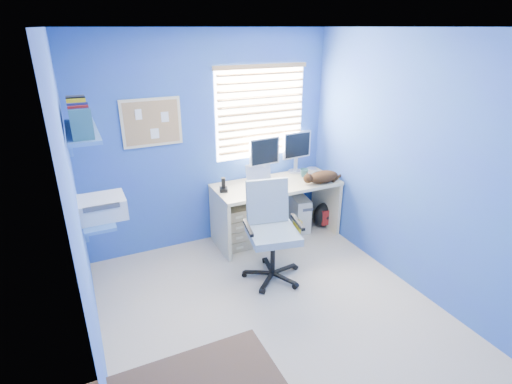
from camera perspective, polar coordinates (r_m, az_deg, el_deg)
name	(u,v)px	position (r m, az deg, el deg)	size (l,w,h in m)	color
floor	(271,310)	(3.97, 2.13, -16.48)	(3.00, 3.20, 0.00)	#B6AA94
ceiling	(276,27)	(3.09, 2.84, 22.49)	(3.00, 3.20, 0.00)	white
wall_back	(210,142)	(4.73, -6.61, 7.07)	(3.00, 0.01, 2.50)	blue
wall_front	(421,298)	(2.22, 22.46, -13.77)	(3.00, 0.01, 2.50)	blue
wall_left	(79,224)	(3.00, -23.94, -4.17)	(0.01, 3.20, 2.50)	blue
wall_right	(408,164)	(4.20, 20.92, 3.71)	(0.01, 3.20, 2.50)	blue
desk	(276,211)	(5.01, 2.87, -2.68)	(1.54, 0.65, 0.74)	beige
laptop	(263,176)	(4.77, 1.00, 2.31)	(0.33, 0.26, 0.22)	silver
monitor_left	(264,159)	(4.87, 1.12, 4.73)	(0.40, 0.12, 0.54)	silver
monitor_right	(296,152)	(5.17, 5.74, 5.68)	(0.40, 0.12, 0.54)	silver
phone	(223,184)	(4.60, -4.68, 1.10)	(0.09, 0.11, 0.17)	black
mug	(304,173)	(5.09, 6.89, 2.73)	(0.10, 0.09, 0.10)	#2E5F60
cd_spindle	(312,171)	(5.23, 7.96, 3.04)	(0.13, 0.13, 0.07)	silver
cat	(323,177)	(4.92, 9.59, 2.15)	(0.40, 0.21, 0.14)	black
tower_pc	(299,212)	(5.33, 6.10, -2.89)	(0.19, 0.44, 0.45)	beige
drawer_boxes	(235,228)	(4.81, -3.01, -5.10)	(0.35, 0.28, 0.54)	tan
yellow_book	(297,228)	(5.15, 5.86, -5.10)	(0.03, 0.17, 0.24)	yellow
backpack	(324,215)	(5.43, 9.64, -3.24)	(0.29, 0.22, 0.34)	black
office_chair	(271,244)	(4.24, 2.23, -7.38)	(0.71, 0.71, 1.04)	black
window_blinds	(261,112)	(4.87, 0.73, 11.29)	(1.15, 0.05, 1.10)	white
corkboard	(152,123)	(4.48, -14.67, 9.58)	(0.64, 0.02, 0.52)	beige
wall_shelves	(89,164)	(3.64, -22.70, 3.71)	(0.42, 0.90, 1.05)	#477BC1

